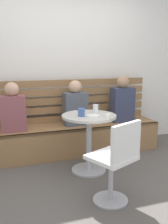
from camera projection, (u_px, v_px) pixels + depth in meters
The scene contains 13 objects.
ground at pixel (102, 190), 2.90m from camera, with size 8.00×8.00×0.00m, color #514C47.
back_wall at pixel (63, 57), 4.12m from camera, with size 5.20×0.10×2.90m, color silver.
booth_bench at pixel (72, 139), 3.96m from camera, with size 2.70×0.52×0.44m.
booth_backrest at pixel (67, 101), 4.07m from camera, with size 2.65×0.04×0.66m.
cafe_table at pixel (89, 132), 3.28m from camera, with size 0.68×0.68×0.74m.
white_chair at pixel (117, 160), 2.54m from camera, with size 0.53×0.53×0.85m.
person_adult at pixel (122, 101), 4.10m from camera, with size 0.34×0.22×0.72m.
person_child_left at pixel (75, 105), 3.89m from camera, with size 0.34×0.22×0.67m.
person_child_middle at pixel (13, 110), 3.56m from camera, with size 0.34×0.22×0.67m.
cup_water_clear at pixel (96, 109), 3.34m from camera, with size 0.07×0.07×0.11m, color white.
cup_mug_blue at pixel (81, 112), 3.16m from camera, with size 0.08×0.08×0.10m, color #3D5B9E.
cup_espresso_small at pixel (107, 116), 3.04m from camera, with size 0.06×0.06×0.06m, color silver.
plate_small at pixel (93, 116), 3.17m from camera, with size 0.17×0.17×0.01m, color white.
Camera 1 is at (-1.04, -2.45, 1.44)m, focal length 41.87 mm.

